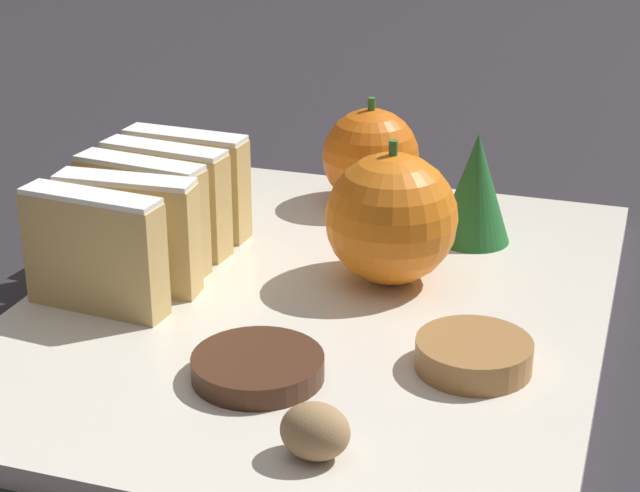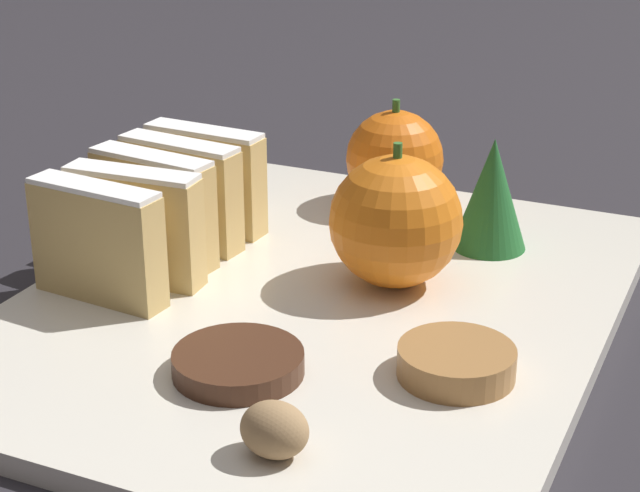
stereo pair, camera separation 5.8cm
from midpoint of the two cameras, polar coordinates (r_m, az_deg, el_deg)
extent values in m
plane|color=#28262B|center=(0.60, 2.78, -3.77)|extent=(6.00, 6.00, 0.00)
cube|color=silver|center=(0.59, 2.79, -3.26)|extent=(0.31, 0.39, 0.01)
cube|color=tan|center=(0.58, -9.02, 0.00)|extent=(0.08, 0.03, 0.06)
cube|color=white|center=(0.57, -9.22, 3.04)|extent=(0.08, 0.03, 0.00)
cube|color=tan|center=(0.60, -7.17, 0.89)|extent=(0.08, 0.02, 0.06)
cube|color=white|center=(0.59, -7.32, 3.85)|extent=(0.08, 0.02, 0.00)
cube|color=tan|center=(0.63, -6.27, 1.86)|extent=(0.08, 0.03, 0.06)
cube|color=white|center=(0.62, -6.40, 4.71)|extent=(0.08, 0.03, 0.00)
cube|color=tan|center=(0.65, -4.90, 2.67)|extent=(0.08, 0.03, 0.06)
cube|color=white|center=(0.64, -5.00, 5.43)|extent=(0.08, 0.03, 0.00)
cube|color=tan|center=(0.68, -3.69, 3.43)|extent=(0.08, 0.02, 0.06)
cube|color=white|center=(0.67, -3.76, 6.11)|extent=(0.08, 0.02, 0.00)
sphere|color=orange|center=(0.72, 6.32, 4.61)|extent=(0.07, 0.07, 0.07)
cylinder|color=#38702D|center=(0.71, 6.45, 7.35)|extent=(0.01, 0.01, 0.01)
sphere|color=orange|center=(0.60, 6.84, 1.26)|extent=(0.07, 0.07, 0.07)
cylinder|color=#38702D|center=(0.58, 7.03, 4.96)|extent=(0.01, 0.01, 0.01)
ellipsoid|color=#9E7A51|center=(0.45, 1.29, -9.88)|extent=(0.03, 0.02, 0.02)
cylinder|color=#472819|center=(0.51, -0.94, -6.39)|extent=(0.06, 0.06, 0.01)
cylinder|color=#A3703D|center=(0.52, 10.51, -6.20)|extent=(0.06, 0.06, 0.01)
cone|color=#23662D|center=(0.66, 11.66, 2.70)|extent=(0.05, 0.05, 0.07)
camera|label=1|loc=(0.03, -87.14, 1.20)|focal=60.00mm
camera|label=2|loc=(0.03, 92.86, -1.20)|focal=60.00mm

